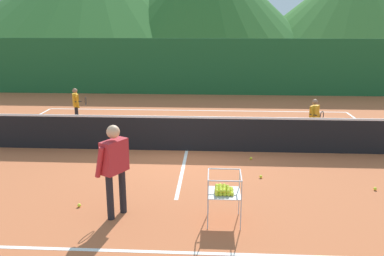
{
  "coord_description": "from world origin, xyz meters",
  "views": [
    {
      "loc": [
        0.73,
        -10.45,
        3.47
      ],
      "look_at": [
        0.22,
        -1.39,
        1.02
      ],
      "focal_mm": 37.55,
      "sensor_mm": 36.0,
      "label": 1
    }
  ],
  "objects_px": {
    "student_0": "(76,102)",
    "tennis_ball_1": "(251,158)",
    "instructor": "(115,162)",
    "tennis_ball_5": "(79,205)",
    "ball_cart": "(224,190)",
    "tennis_ball_0": "(375,189)",
    "tennis_net": "(187,133)",
    "student_1": "(314,116)",
    "tennis_ball_3": "(261,177)"
  },
  "relations": [
    {
      "from": "student_0",
      "to": "tennis_ball_1",
      "type": "distance_m",
      "value": 6.66
    },
    {
      "from": "instructor",
      "to": "tennis_ball_5",
      "type": "relative_size",
      "value": 25.19
    },
    {
      "from": "ball_cart",
      "to": "tennis_ball_0",
      "type": "height_order",
      "value": "ball_cart"
    },
    {
      "from": "tennis_net",
      "to": "tennis_ball_0",
      "type": "height_order",
      "value": "tennis_net"
    },
    {
      "from": "student_1",
      "to": "tennis_ball_5",
      "type": "height_order",
      "value": "student_1"
    },
    {
      "from": "student_0",
      "to": "student_1",
      "type": "xyz_separation_m",
      "value": [
        7.68,
        -1.52,
        -0.0
      ]
    },
    {
      "from": "student_1",
      "to": "ball_cart",
      "type": "height_order",
      "value": "student_1"
    },
    {
      "from": "instructor",
      "to": "tennis_ball_0",
      "type": "relative_size",
      "value": 25.19
    },
    {
      "from": "tennis_ball_1",
      "to": "tennis_ball_3",
      "type": "xyz_separation_m",
      "value": [
        0.12,
        -1.24,
        0.0
      ]
    },
    {
      "from": "tennis_ball_0",
      "to": "tennis_ball_1",
      "type": "relative_size",
      "value": 1.0
    },
    {
      "from": "instructor",
      "to": "tennis_ball_5",
      "type": "xyz_separation_m",
      "value": [
        -0.81,
        0.29,
        -0.99
      ]
    },
    {
      "from": "ball_cart",
      "to": "student_0",
      "type": "bearing_deg",
      "value": 126.01
    },
    {
      "from": "tennis_ball_5",
      "to": "tennis_ball_0",
      "type": "bearing_deg",
      "value": 10.6
    },
    {
      "from": "instructor",
      "to": "tennis_ball_1",
      "type": "bearing_deg",
      "value": 49.56
    },
    {
      "from": "student_0",
      "to": "tennis_ball_0",
      "type": "distance_m",
      "value": 9.67
    },
    {
      "from": "student_1",
      "to": "ball_cart",
      "type": "distance_m",
      "value": 5.92
    },
    {
      "from": "tennis_net",
      "to": "student_0",
      "type": "bearing_deg",
      "value": 145.1
    },
    {
      "from": "tennis_ball_1",
      "to": "tennis_ball_5",
      "type": "bearing_deg",
      "value": -140.56
    },
    {
      "from": "student_1",
      "to": "tennis_ball_5",
      "type": "distance_m",
      "value": 7.35
    },
    {
      "from": "instructor",
      "to": "tennis_ball_1",
      "type": "xyz_separation_m",
      "value": [
        2.72,
        3.19,
        -0.99
      ]
    },
    {
      "from": "student_1",
      "to": "tennis_ball_1",
      "type": "xyz_separation_m",
      "value": [
        -2.0,
        -1.9,
        -0.71
      ]
    },
    {
      "from": "instructor",
      "to": "student_1",
      "type": "xyz_separation_m",
      "value": [
        4.72,
        5.09,
        -0.29
      ]
    },
    {
      "from": "tennis_ball_0",
      "to": "tennis_ball_1",
      "type": "bearing_deg",
      "value": 143.95
    },
    {
      "from": "tennis_ball_3",
      "to": "tennis_net",
      "type": "bearing_deg",
      "value": 134.08
    },
    {
      "from": "tennis_ball_1",
      "to": "ball_cart",
      "type": "bearing_deg",
      "value": -103.23
    },
    {
      "from": "tennis_net",
      "to": "student_0",
      "type": "xyz_separation_m",
      "value": [
        -3.98,
        2.78,
        0.24
      ]
    },
    {
      "from": "student_0",
      "to": "tennis_ball_1",
      "type": "height_order",
      "value": "student_0"
    },
    {
      "from": "tennis_net",
      "to": "student_1",
      "type": "bearing_deg",
      "value": 18.82
    },
    {
      "from": "student_1",
      "to": "tennis_ball_5",
      "type": "relative_size",
      "value": 18.11
    },
    {
      "from": "tennis_ball_3",
      "to": "tennis_ball_5",
      "type": "bearing_deg",
      "value": -155.43
    },
    {
      "from": "tennis_ball_0",
      "to": "student_1",
      "type": "bearing_deg",
      "value": 96.99
    },
    {
      "from": "student_0",
      "to": "student_1",
      "type": "height_order",
      "value": "same"
    },
    {
      "from": "tennis_net",
      "to": "tennis_ball_5",
      "type": "height_order",
      "value": "tennis_net"
    },
    {
      "from": "tennis_net",
      "to": "tennis_ball_0",
      "type": "bearing_deg",
      "value": -30.27
    },
    {
      "from": "student_1",
      "to": "tennis_ball_0",
      "type": "relative_size",
      "value": 18.11
    },
    {
      "from": "tennis_net",
      "to": "student_0",
      "type": "distance_m",
      "value": 4.86
    },
    {
      "from": "tennis_ball_3",
      "to": "tennis_ball_5",
      "type": "height_order",
      "value": "same"
    },
    {
      "from": "tennis_ball_1",
      "to": "student_1",
      "type": "bearing_deg",
      "value": 43.51
    },
    {
      "from": "student_0",
      "to": "tennis_ball_5",
      "type": "bearing_deg",
      "value": -71.2
    },
    {
      "from": "student_1",
      "to": "student_0",
      "type": "bearing_deg",
      "value": 168.83
    },
    {
      "from": "student_0",
      "to": "student_1",
      "type": "distance_m",
      "value": 7.83
    },
    {
      "from": "instructor",
      "to": "student_0",
      "type": "bearing_deg",
      "value": 114.14
    },
    {
      "from": "tennis_ball_3",
      "to": "tennis_ball_5",
      "type": "relative_size",
      "value": 1.0
    },
    {
      "from": "tennis_ball_0",
      "to": "tennis_ball_5",
      "type": "height_order",
      "value": "same"
    },
    {
      "from": "tennis_ball_1",
      "to": "tennis_ball_3",
      "type": "distance_m",
      "value": 1.24
    },
    {
      "from": "student_1",
      "to": "tennis_net",
      "type": "bearing_deg",
      "value": -161.18
    },
    {
      "from": "tennis_ball_3",
      "to": "tennis_ball_5",
      "type": "xyz_separation_m",
      "value": [
        -3.64,
        -1.67,
        0.0
      ]
    },
    {
      "from": "instructor",
      "to": "student_0",
      "type": "distance_m",
      "value": 7.24
    },
    {
      "from": "tennis_ball_0",
      "to": "tennis_ball_1",
      "type": "height_order",
      "value": "same"
    },
    {
      "from": "tennis_ball_1",
      "to": "tennis_ball_3",
      "type": "bearing_deg",
      "value": -84.63
    }
  ]
}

